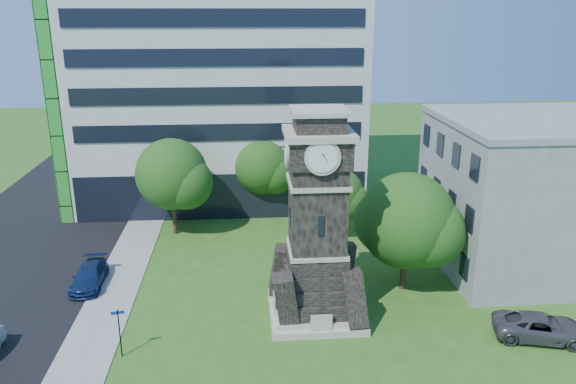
{
  "coord_description": "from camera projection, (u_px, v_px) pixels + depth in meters",
  "views": [
    {
      "loc": [
        -0.93,
        -27.19,
        17.15
      ],
      "look_at": [
        1.66,
        5.84,
        6.4
      ],
      "focal_mm": 35.0,
      "sensor_mm": 36.0,
      "label": 1
    }
  ],
  "objects": [
    {
      "name": "tree_ne",
      "position": [
        338.0,
        196.0,
        43.55
      ],
      "size": [
        4.46,
        4.05,
        5.59
      ],
      "rotation": [
        0.0,
        0.0,
        -0.04
      ],
      "color": "#332114",
      "rests_on": "ground"
    },
    {
      "name": "sidewalk",
      "position": [
        112.0,
        297.0,
        35.17
      ],
      "size": [
        3.0,
        70.0,
        0.06
      ],
      "primitive_type": "cube",
      "color": "gray",
      "rests_on": "ground"
    },
    {
      "name": "car_street_north",
      "position": [
        89.0,
        276.0,
        36.5
      ],
      "size": [
        1.97,
        4.61,
        1.32
      ],
      "primitive_type": "imported",
      "rotation": [
        0.0,
        0.0,
        0.02
      ],
      "color": "#11244E",
      "rests_on": "ground"
    },
    {
      "name": "tree_nc",
      "position": [
        263.0,
        167.0,
        48.29
      ],
      "size": [
        5.62,
        5.11,
        7.04
      ],
      "rotation": [
        0.0,
        0.0,
        -0.2
      ],
      "color": "#332114",
      "rests_on": "ground"
    },
    {
      "name": "office_low",
      "position": [
        550.0,
        192.0,
        38.61
      ],
      "size": [
        15.2,
        12.2,
        10.4
      ],
      "color": "#999C9E",
      "rests_on": "ground"
    },
    {
      "name": "street_sign",
      "position": [
        119.0,
        328.0,
        28.65
      ],
      "size": [
        0.66,
        0.07,
        2.73
      ],
      "rotation": [
        0.0,
        0.0,
        0.19
      ],
      "color": "black",
      "rests_on": "ground"
    },
    {
      "name": "clock_tower",
      "position": [
        317.0,
        231.0,
        31.63
      ],
      "size": [
        5.4,
        5.4,
        12.22
      ],
      "color": "#B6AC9F",
      "rests_on": "ground"
    },
    {
      "name": "tree_nw",
      "position": [
        173.0,
        177.0,
        43.82
      ],
      "size": [
        6.17,
        5.61,
        7.78
      ],
      "rotation": [
        0.0,
        0.0,
        -0.42
      ],
      "color": "#332114",
      "rests_on": "ground"
    },
    {
      "name": "office_tall",
      "position": [
        218.0,
        44.0,
        51.02
      ],
      "size": [
        26.2,
        15.11,
        28.6
      ],
      "color": "silver",
      "rests_on": "ground"
    },
    {
      "name": "park_bench",
      "position": [
        325.0,
        322.0,
        31.49
      ],
      "size": [
        1.68,
        0.45,
        0.87
      ],
      "rotation": [
        0.0,
        0.0,
        0.07
      ],
      "color": "black",
      "rests_on": "ground"
    },
    {
      "name": "car_east_lot",
      "position": [
        541.0,
        327.0,
        30.56
      ],
      "size": [
        5.46,
        3.49,
        1.4
      ],
      "primitive_type": "imported",
      "rotation": [
        0.0,
        0.0,
        1.32
      ],
      "color": "#49484D",
      "rests_on": "ground"
    },
    {
      "name": "ground",
      "position": [
        266.0,
        334.0,
        31.15
      ],
      "size": [
        160.0,
        160.0,
        0.0
      ],
      "primitive_type": "plane",
      "color": "#2D5E1A",
      "rests_on": "ground"
    },
    {
      "name": "tree_east",
      "position": [
        408.0,
        223.0,
        34.96
      ],
      "size": [
        6.66,
        6.06,
        7.72
      ],
      "rotation": [
        0.0,
        0.0,
        0.13
      ],
      "color": "#332114",
      "rests_on": "ground"
    }
  ]
}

